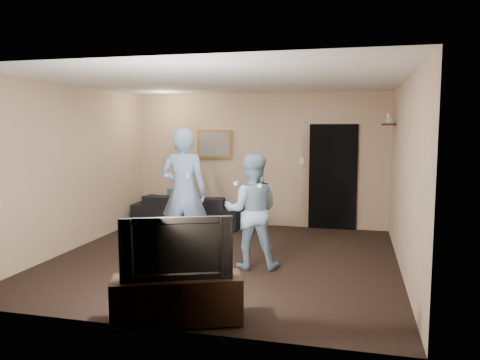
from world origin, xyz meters
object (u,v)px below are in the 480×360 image
(tv_console, at_px, (177,299))
(television, at_px, (177,246))
(wii_player_left, at_px, (184,192))
(wii_player_right, at_px, (252,211))
(sofa, at_px, (189,210))

(tv_console, bearing_deg, television, 158.29)
(wii_player_left, distance_m, wii_player_right, 1.20)
(wii_player_left, relative_size, wii_player_right, 1.22)
(sofa, height_order, wii_player_left, wii_player_left)
(television, bearing_deg, wii_player_right, 59.50)
(sofa, bearing_deg, television, 108.92)
(tv_console, xyz_separation_m, wii_player_right, (0.31, 2.00, 0.55))
(sofa, distance_m, wii_player_right, 3.06)
(wii_player_right, bearing_deg, sofa, 126.80)
(sofa, distance_m, wii_player_left, 2.26)
(tv_console, xyz_separation_m, wii_player_left, (-0.82, 2.37, 0.72))
(tv_console, relative_size, wii_player_left, 0.66)
(television, distance_m, wii_player_left, 2.52)
(tv_console, bearing_deg, sofa, 87.03)
(tv_console, xyz_separation_m, television, (-0.00, 0.00, 0.54))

